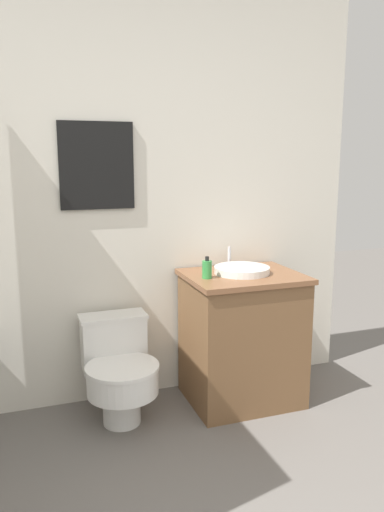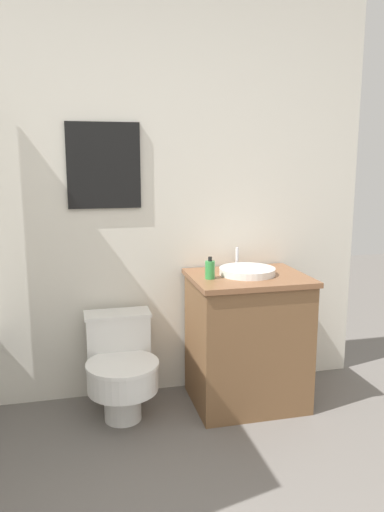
% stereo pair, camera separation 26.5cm
% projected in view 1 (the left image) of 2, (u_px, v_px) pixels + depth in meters
% --- Properties ---
extents(wall_back, '(3.42, 0.07, 2.50)m').
position_uv_depth(wall_back, '(86.00, 197.00, 2.88)').
color(wall_back, silver).
rests_on(wall_back, ground_plane).
extents(toilet, '(0.40, 0.54, 0.58)m').
position_uv_depth(toilet, '(119.00, 368.00, 2.82)').
color(toilet, white).
rests_on(toilet, ground_plane).
extents(vanity, '(0.68, 0.55, 0.80)m').
position_uv_depth(vanity, '(242.00, 337.00, 3.03)').
color(vanity, brown).
rests_on(vanity, ground_plane).
extents(sink, '(0.33, 0.37, 0.13)m').
position_uv_depth(sink, '(242.00, 270.00, 2.97)').
color(sink, white).
rests_on(sink, vanity).
extents(soap_bottle, '(0.06, 0.06, 0.13)m').
position_uv_depth(soap_bottle, '(207.00, 269.00, 2.84)').
color(soap_bottle, green).
rests_on(soap_bottle, vanity).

